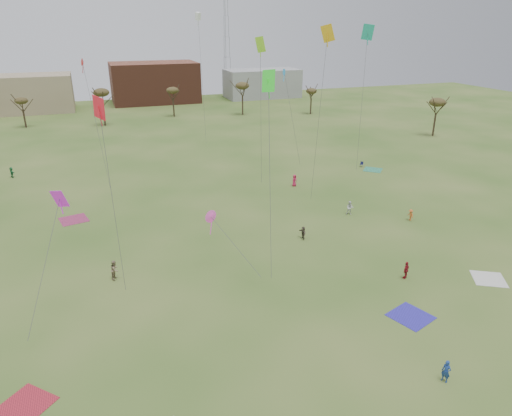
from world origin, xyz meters
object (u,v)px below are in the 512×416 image
object	(u,v)px
flyer_near_right	(446,371)
radio_tower	(226,36)
camp_chair_right	(361,165)
spectator_fore_a	(406,270)

from	to	relation	value
flyer_near_right	radio_tower	distance (m)	138.70
flyer_near_right	camp_chair_right	bearing A→B (deg)	128.64
spectator_fore_a	camp_chair_right	size ratio (longest dim) A/B	2.08
spectator_fore_a	radio_tower	bearing A→B (deg)	-128.98
flyer_near_right	radio_tower	size ratio (longest dim) A/B	0.04
radio_tower	flyer_near_right	bearing A→B (deg)	-100.00
spectator_fore_a	camp_chair_right	distance (m)	38.10
spectator_fore_a	radio_tower	xyz separation A→B (m)	(17.75, 122.59, 18.31)
spectator_fore_a	radio_tower	distance (m)	125.21
flyer_near_right	spectator_fore_a	size ratio (longest dim) A/B	0.95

